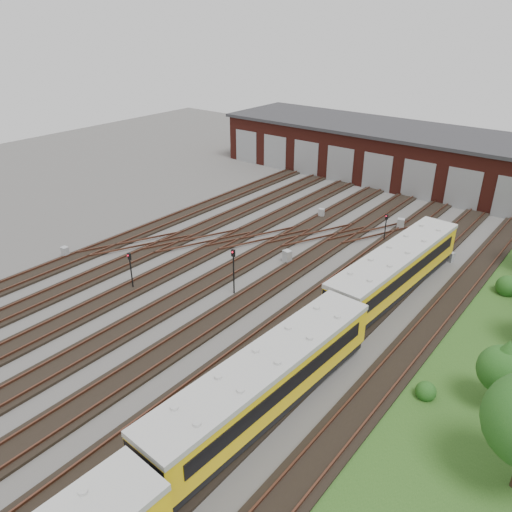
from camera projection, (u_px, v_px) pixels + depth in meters
The scene contains 17 objects.
ground at pixel (182, 319), 34.88m from camera, with size 120.00×120.00×0.00m, color #4B4846.
track_network at pixel (186, 314), 35.34m from camera, with size 30.40×70.00×0.33m.
maintenance_shed at pixel (414, 156), 61.56m from camera, with size 51.00×12.50×6.35m.
grass_verge at pixel (509, 354), 31.32m from camera, with size 8.00×55.00×0.05m, color #224717.
metro_train at pixel (266, 382), 26.06m from camera, with size 3.57×47.78×3.24m.
signal_mast_0 at pixel (130, 266), 37.81m from camera, with size 0.27×0.25×3.07m.
signal_mast_1 at pixel (233, 266), 37.06m from camera, with size 0.29×0.27×3.69m.
signal_mast_2 at pixel (386, 224), 45.81m from camera, with size 0.26×0.25×2.70m.
signal_mast_3 at pixel (418, 240), 41.72m from camera, with size 0.28×0.26×3.41m.
relay_cabinet_0 at pixel (65, 252), 43.39m from camera, with size 0.60×0.50×0.99m, color #9EA1A3.
relay_cabinet_1 at pixel (321, 213), 51.83m from camera, with size 0.56×0.47×0.94m, color #9EA1A3.
relay_cabinet_2 at pixel (287, 256), 42.50m from camera, with size 0.67×0.56×1.11m, color #9EA1A3.
relay_cabinet_3 at pixel (401, 224), 48.91m from camera, with size 0.67×0.56×1.12m, color #9EA1A3.
relay_cabinet_4 at pixel (451, 257), 42.71m from camera, with size 0.51×0.43×0.86m, color #9EA1A3.
tree_3 at pixel (504, 365), 26.07m from camera, with size 2.61×2.61×4.33m.
bush_0 at pixel (426, 389), 27.62m from camera, with size 1.15×1.15×1.15m, color #174A15.
bush_1 at pixel (508, 284), 37.70m from camera, with size 1.69×1.69×1.69m, color #174A15.
Camera 1 is at (22.27, -19.74, 19.44)m, focal length 35.00 mm.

